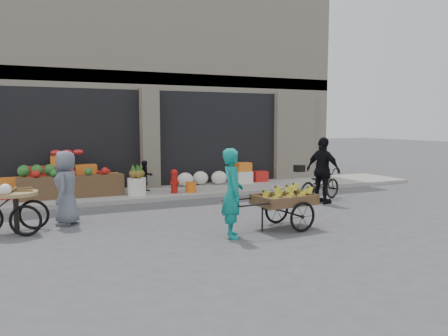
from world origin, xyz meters
name	(u,v)px	position (x,y,z in m)	size (l,w,h in m)	color
ground	(208,224)	(0.00, 0.00, 0.00)	(80.00, 80.00, 0.00)	#424244
sidewalk	(158,193)	(0.00, 4.10, 0.06)	(18.00, 2.20, 0.12)	gray
building	(129,91)	(0.00, 8.03, 3.37)	(14.00, 6.45, 7.00)	beige
fruit_display	(70,176)	(-2.48, 4.38, 0.67)	(3.10, 1.12, 1.24)	red
pineapple_bin	(137,187)	(-0.75, 3.60, 0.37)	(0.52, 0.52, 0.50)	silver
fire_hydrant	(174,180)	(0.35, 3.55, 0.50)	(0.22, 0.22, 0.71)	#A5140F
orange_bucket	(191,187)	(0.85, 3.50, 0.27)	(0.32, 0.32, 0.30)	orange
right_bay_goods	(228,175)	(2.61, 4.70, 0.41)	(3.35, 0.60, 0.70)	silver
seated_person	(145,176)	(-0.35, 4.20, 0.58)	(0.45, 0.35, 0.93)	black
banana_cart	(282,198)	(1.25, -1.03, 0.63)	(2.15, 1.04, 0.87)	brown
vendor_woman	(232,193)	(0.01, -1.24, 0.86)	(0.62, 0.41, 1.71)	#108079
tricycle_cart	(16,205)	(-3.79, 0.76, 0.57)	(1.46, 1.03, 0.95)	#9E7F51
vendor_grey	(66,188)	(-2.80, 1.17, 0.80)	(0.78, 0.51, 1.60)	slate
bicycle	(320,185)	(3.94, 1.37, 0.45)	(0.60, 1.72, 0.90)	black
cyclist	(323,170)	(3.74, 0.97, 0.90)	(1.06, 0.44, 1.80)	black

